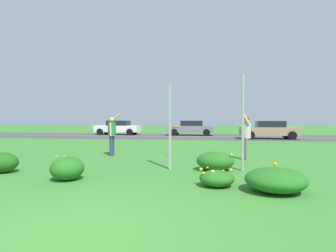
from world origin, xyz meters
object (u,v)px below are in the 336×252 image
Objects in this scene: car_tan_center_left at (269,130)px; car_white_rightmost at (118,128)px; person_catcher_red_cap_gray_shirt at (246,134)px; car_gray_center_right at (191,128)px; sign_post_near_path at (170,127)px; sign_post_by_roadside at (243,123)px; person_thrower_green_shirt at (112,132)px; frisbee_orange at (176,127)px.

car_white_rightmost is (-14.12, 4.08, 0.00)m from car_tan_center_left.
car_tan_center_left is at bearing 75.22° from person_catcher_red_cap_gray_shirt.
car_gray_center_right is at bearing 148.21° from car_tan_center_left.
sign_post_near_path is 0.59× the size of car_white_rightmost.
person_catcher_red_cap_gray_shirt is (2.60, 2.47, -0.32)m from sign_post_near_path.
sign_post_by_roadside is 5.88m from person_thrower_green_shirt.
car_gray_center_right is at bearing 101.44° from person_catcher_red_cap_gray_shirt.
car_gray_center_right is (-6.59, 4.08, 0.00)m from car_tan_center_left.
person_catcher_red_cap_gray_shirt is at bearing -4.08° from person_thrower_green_shirt.
car_white_rightmost reaches higher than frisbee_orange.
person_thrower_green_shirt is 16.90m from car_white_rightmost.
person_thrower_green_shirt is at bearing -71.72° from car_white_rightmost.
person_thrower_green_shirt is 0.41× the size of car_gray_center_right.
sign_post_near_path is 0.59× the size of car_gray_center_right.
person_catcher_red_cap_gray_shirt is at bearing -56.55° from car_white_rightmost.
car_gray_center_right is (-0.57, 16.26, -0.51)m from frisbee_orange.
car_white_rightmost is at bearing 123.45° from person_catcher_red_cap_gray_shirt.
person_thrower_green_shirt is 14.87m from car_tan_center_left.
car_gray_center_right and car_white_rightmost have the same top height.
person_catcher_red_cap_gray_shirt is at bearing 43.54° from sign_post_near_path.
person_catcher_red_cap_gray_shirt reaches higher than car_gray_center_right.
person_thrower_green_shirt is 16.20m from car_gray_center_right.
car_tan_center_left is 14.70m from car_white_rightmost.
sign_post_by_roadside is 0.65× the size of car_tan_center_left.
car_white_rightmost is at bearing 119.12° from sign_post_by_roadside.
person_thrower_green_shirt is 0.97× the size of person_catcher_red_cap_gray_shirt.
car_white_rightmost is at bearing 113.60° from sign_post_near_path.
frisbee_orange is 13.59m from car_tan_center_left.
person_thrower_green_shirt reaches higher than car_gray_center_right.
car_gray_center_right is (2.23, 16.05, -0.26)m from person_thrower_green_shirt.
person_thrower_green_shirt is at bearing 175.67° from frisbee_orange.
car_tan_center_left is 1.00× the size of car_gray_center_right.
car_white_rightmost is (-10.48, 18.81, -0.72)m from sign_post_by_roadside.
car_tan_center_left is at bearing -16.13° from car_white_rightmost.
sign_post_near_path is at bearing -177.21° from sign_post_by_roadside.
sign_post_by_roadside is 15.18m from car_tan_center_left.
car_tan_center_left reaches higher than frisbee_orange.
car_tan_center_left is at bearing 76.09° from sign_post_by_roadside.
frisbee_orange is at bearing 132.98° from sign_post_by_roadside.
sign_post_near_path is 1.43× the size of person_thrower_green_shirt.
car_white_rightmost is (-8.26, 18.91, -0.58)m from sign_post_near_path.
person_thrower_green_shirt is 2.82m from frisbee_orange.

